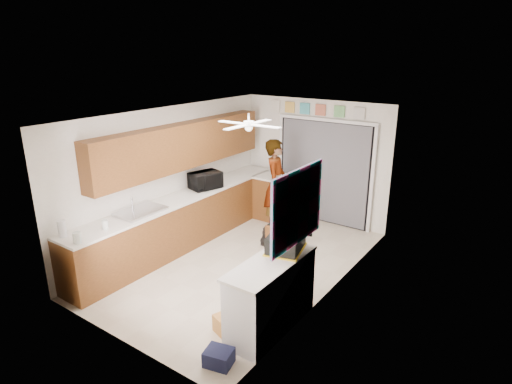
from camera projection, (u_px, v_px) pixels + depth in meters
The scene contains 40 objects.
floor at pixel (243, 262), 7.25m from camera, with size 5.00×5.00×0.00m, color beige.
ceiling at pixel (241, 114), 6.45m from camera, with size 5.00×5.00×0.00m, color white.
wall_back at pixel (314, 161), 8.79m from camera, with size 3.20×3.20×0.00m, color white.
wall_front at pixel (112, 250), 4.91m from camera, with size 3.20×3.20×0.00m, color white.
wall_left at pixel (171, 176), 7.72m from camera, with size 5.00×5.00×0.00m, color white.
wall_right at pixel (333, 213), 5.98m from camera, with size 5.00×5.00×0.00m, color white.
left_base_cabinets at pixel (185, 221), 7.81m from camera, with size 0.60×4.80×0.90m, color brown.
left_countertop at pixel (184, 197), 7.65m from camera, with size 0.62×4.80×0.04m, color white.
upper_cabinets at pixel (183, 146), 7.61m from camera, with size 0.32×4.00×0.80m, color brown.
sink_basin at pixel (140, 212), 6.87m from camera, with size 0.50×0.76×0.06m, color silver.
faucet at pixel (132, 204), 6.94m from camera, with size 0.03×0.03×0.22m, color silver.
peninsula_base at pixel (280, 199), 8.93m from camera, with size 1.00×0.60×0.90m, color brown.
peninsula_top at pixel (281, 178), 8.78m from camera, with size 1.04×0.64×0.04m, color white.
back_opening_recess at pixel (324, 172), 8.70m from camera, with size 2.00×0.06×2.10m, color black.
curtain_panel at pixel (323, 173), 8.67m from camera, with size 1.90×0.03×2.05m, color slate.
door_trim_left at pixel (281, 165), 9.23m from camera, with size 0.06×0.04×2.10m, color white.
door_trim_right at pixel (372, 181), 8.12m from camera, with size 0.06×0.04×2.10m, color white.
door_trim_head at pixel (326, 120), 8.34m from camera, with size 2.10×0.04×0.06m, color white.
header_frame_0 at pixel (290, 107), 8.76m from camera, with size 0.22×0.02×0.22m, color #E9BA4D.
header_frame_1 at pixel (305, 109), 8.57m from camera, with size 0.22×0.02×0.22m, color #45ABB8.
header_frame_2 at pixel (320, 110), 8.38m from camera, with size 0.22×0.02×0.22m, color #BE6247.
header_frame_3 at pixel (339, 112), 8.17m from camera, with size 0.22×0.02×0.22m, color #65AD63.
header_frame_4 at pixel (359, 113), 7.95m from camera, with size 0.22×0.02×0.22m, color beige.
route66_sign at pixel (275, 106), 8.95m from camera, with size 0.22×0.02×0.26m, color silver.
right_counter_base at pixel (271, 296), 5.44m from camera, with size 0.50×1.40×0.90m, color white.
right_counter_top at pixel (271, 263), 5.30m from camera, with size 0.54×1.44×0.04m, color white.
abstract_painting at pixel (298, 207), 5.09m from camera, with size 0.03×1.15×0.95m, color #F45ABE.
ceiling_fan at pixel (249, 124), 6.67m from camera, with size 1.14×1.14×0.24m, color white.
microwave at pixel (205, 180), 8.01m from camera, with size 0.57×0.38×0.31m, color black.
jar_a at pixel (77, 238), 5.77m from camera, with size 0.11×0.11×0.15m, color silver.
jar_b at pixel (105, 225), 6.22m from camera, with size 0.09×0.09×0.13m, color silver.
paper_towel_roll at pixel (62, 229), 5.95m from camera, with size 0.11×0.11×0.24m, color white.
suitcase at pixel (286, 242), 5.56m from camera, with size 0.40×0.54×0.23m, color black.
suitcase_rim at pixel (286, 249), 5.60m from camera, with size 0.44×0.58×0.02m, color yellow.
suitcase_lid at pixel (297, 217), 5.71m from camera, with size 0.42×0.03×0.50m, color black.
cardboard_box at pixel (229, 326), 5.40m from camera, with size 0.37×0.28×0.23m, color #BD853B.
navy_crate at pixel (219, 357), 4.88m from camera, with size 0.31×0.26×0.19m, color #161A38.
cabinet_door_panel at pixel (276, 239), 7.49m from camera, with size 0.36×0.03×0.53m, color brown.
man at pixel (276, 185), 8.34m from camera, with size 0.66×0.44×1.82m, color white.
dog at pixel (272, 233), 7.85m from camera, with size 0.24×0.55×0.44m, color black.
Camera 1 is at (3.90, -5.19, 3.44)m, focal length 30.00 mm.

